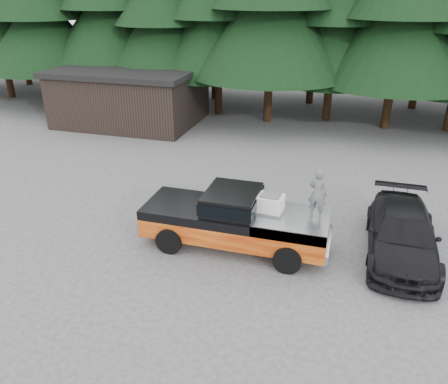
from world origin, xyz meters
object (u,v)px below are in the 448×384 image
(air_compressor, at_px, (270,204))
(parked_car, at_px, (402,234))
(pickup_truck, at_px, (235,227))
(utility_building, at_px, (131,95))
(man_on_bed, at_px, (318,193))

(air_compressor, bearing_deg, parked_car, 16.93)
(pickup_truck, relative_size, air_compressor, 7.89)
(air_compressor, height_order, utility_building, utility_building)
(parked_car, distance_m, utility_building, 18.68)
(pickup_truck, bearing_deg, man_on_bed, 3.78)
(pickup_truck, distance_m, air_compressor, 1.43)
(pickup_truck, xyz_separation_m, air_compressor, (1.09, 0.10, 0.93))
(air_compressor, xyz_separation_m, utility_building, (-10.94, 12.06, 0.08))
(utility_building, bearing_deg, man_on_bed, -44.25)
(parked_car, relative_size, utility_building, 0.59)
(air_compressor, relative_size, man_on_bed, 0.49)
(pickup_truck, distance_m, parked_car, 5.16)
(utility_building, bearing_deg, pickup_truck, -50.97)
(pickup_truck, xyz_separation_m, utility_building, (-9.85, 12.15, 1.00))
(pickup_truck, distance_m, man_on_bed, 2.86)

